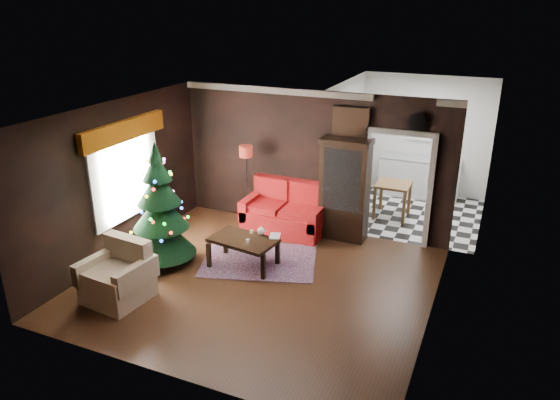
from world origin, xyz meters
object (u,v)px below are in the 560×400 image
at_px(loveseat, 285,208).
at_px(armchair, 116,273).
at_px(christmas_tree, 160,208).
at_px(coffee_table, 243,252).
at_px(teapot, 261,231).
at_px(kitchen_table, 392,200).
at_px(wall_clock, 417,122).
at_px(curio_cabinet, 345,192).
at_px(floor_lamp, 247,186).

xyz_separation_m(loveseat, armchair, (-1.38, -3.37, -0.04)).
height_order(christmas_tree, coffee_table, christmas_tree).
bearing_deg(teapot, kitchen_table, 60.83).
relative_size(christmas_tree, wall_clock, 6.85).
xyz_separation_m(loveseat, teapot, (0.12, -1.35, 0.10)).
xyz_separation_m(curio_cabinet, wall_clock, (1.20, 0.18, 1.43)).
bearing_deg(kitchen_table, coffee_table, -120.05).
distance_m(loveseat, wall_clock, 3.04).
bearing_deg(christmas_tree, teapot, 24.67).
bearing_deg(armchair, teapot, 59.45).
bearing_deg(armchair, loveseat, 73.88).
xyz_separation_m(curio_cabinet, teapot, (-1.03, -1.57, -0.35)).
xyz_separation_m(christmas_tree, teapot, (1.57, 0.72, -0.45)).
xyz_separation_m(floor_lamp, kitchen_table, (2.66, 1.60, -0.45)).
height_order(loveseat, armchair, loveseat).
xyz_separation_m(loveseat, kitchen_table, (1.80, 1.65, -0.12)).
xyz_separation_m(coffee_table, teapot, (0.22, 0.27, 0.33)).
distance_m(christmas_tree, coffee_table, 1.63).
height_order(curio_cabinet, armchair, curio_cabinet).
height_order(loveseat, floor_lamp, floor_lamp).
relative_size(armchair, wall_clock, 2.90).
xyz_separation_m(teapot, wall_clock, (2.23, 1.75, 1.78)).
distance_m(floor_lamp, teapot, 1.73).
relative_size(loveseat, wall_clock, 5.31).
bearing_deg(kitchen_table, curio_cabinet, -114.44).
bearing_deg(armchair, floor_lamp, 87.51).
bearing_deg(teapot, coffee_table, -128.85).
height_order(floor_lamp, kitchen_table, floor_lamp).
xyz_separation_m(armchair, teapot, (1.50, 2.02, 0.14)).
height_order(christmas_tree, armchair, christmas_tree).
bearing_deg(curio_cabinet, teapot, -123.12).
bearing_deg(christmas_tree, armchair, -87.12).
xyz_separation_m(curio_cabinet, floor_lamp, (-2.01, -0.17, -0.12)).
distance_m(floor_lamp, christmas_tree, 2.21).
relative_size(armchair, kitchen_table, 1.24).
bearing_deg(coffee_table, floor_lamp, 114.79).
height_order(loveseat, teapot, loveseat).
bearing_deg(curio_cabinet, armchair, -125.15).
relative_size(curio_cabinet, teapot, 11.83).
bearing_deg(kitchen_table, teapot, -119.17).
bearing_deg(floor_lamp, curio_cabinet, 4.95).
xyz_separation_m(floor_lamp, wall_clock, (3.21, 0.35, 1.55)).
relative_size(curio_cabinet, wall_clock, 5.94).
bearing_deg(wall_clock, floor_lamp, -173.71).
height_order(loveseat, wall_clock, wall_clock).
bearing_deg(coffee_table, kitchen_table, 59.95).
xyz_separation_m(curio_cabinet, christmas_tree, (-2.59, -2.29, 0.10)).
relative_size(floor_lamp, wall_clock, 5.31).
height_order(coffee_table, wall_clock, wall_clock).
bearing_deg(floor_lamp, kitchen_table, 31.08).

